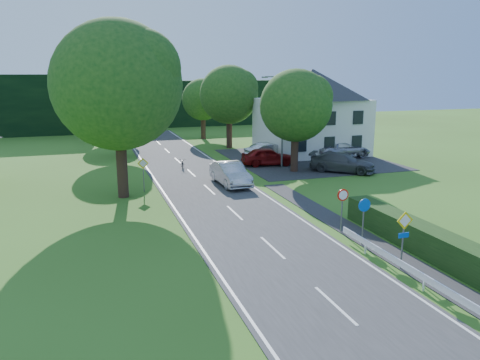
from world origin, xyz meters
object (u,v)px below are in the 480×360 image
object	(u,v)px
parked_car_silver_a	(271,151)
parked_car_silver_b	(342,149)
moving_car	(230,174)
parked_car_red	(268,156)
parasol	(291,150)
parked_car_grey	(342,162)
streetlight	(281,117)
motorcycle	(183,163)

from	to	relation	value
parked_car_silver_a	parked_car_silver_b	world-z (taller)	parked_car_silver_a
moving_car	parked_car_red	world-z (taller)	moving_car
moving_car	parked_car_red	xyz separation A→B (m)	(5.42, 6.19, -0.04)
parked_car_red	parasol	size ratio (longest dim) A/B	2.23
moving_car	parasol	bearing A→B (deg)	40.58
parked_car_red	parked_car_grey	size ratio (longest dim) A/B	0.86
parked_car_red	moving_car	bearing A→B (deg)	146.23
parked_car_red	streetlight	bearing A→B (deg)	-138.91
parked_car_silver_a	motorcycle	bearing A→B (deg)	91.69
parked_car_grey	parked_car_silver_a	bearing A→B (deg)	68.01
parked_car_silver_b	parasol	world-z (taller)	parasol
parked_car_red	parked_car_silver_a	xyz separation A→B (m)	(1.27, 2.41, 0.02)
moving_car	motorcycle	size ratio (longest dim) A/B	2.97
parked_car_grey	parked_car_silver_b	distance (m)	7.09
parked_car_red	parked_car_silver_b	world-z (taller)	parked_car_red
streetlight	parked_car_red	world-z (taller)	streetlight
parked_car_silver_b	parasol	size ratio (longest dim) A/B	2.70
parked_car_grey	parked_car_red	bearing A→B (deg)	87.29
motorcycle	parked_car_silver_a	bearing A→B (deg)	18.83
motorcycle	parked_car_grey	xyz separation A→B (m)	(12.55, -5.65, 0.34)
streetlight	moving_car	world-z (taller)	streetlight
streetlight	parked_car_grey	world-z (taller)	streetlight
parked_car_red	motorcycle	bearing A→B (deg)	89.90
motorcycle	parked_car_silver_b	world-z (taller)	parked_car_silver_b
parked_car_red	parked_car_grey	world-z (taller)	parked_car_red
moving_car	streetlight	bearing A→B (deg)	36.67
parasol	motorcycle	bearing A→B (deg)	-175.72
moving_car	parked_car_silver_a	world-z (taller)	moving_car
motorcycle	parked_car_red	xyz separation A→B (m)	(7.60, -1.01, 0.35)
streetlight	parasol	distance (m)	5.14
moving_car	parasol	xyz separation A→B (m)	(8.54, 8.00, 0.11)
parked_car_red	parked_car_silver_a	size ratio (longest dim) A/B	0.94
parked_car_grey	parked_car_silver_b	xyz separation A→B (m)	(3.53, 6.15, -0.00)
streetlight	motorcycle	world-z (taller)	streetlight
moving_car	parked_car_red	size ratio (longest dim) A/B	1.08
streetlight	moving_car	bearing A→B (deg)	-140.79
motorcycle	parked_car_silver_a	size ratio (longest dim) A/B	0.34
motorcycle	parked_car_silver_b	xyz separation A→B (m)	(16.08, 0.49, 0.34)
motorcycle	moving_car	bearing A→B (deg)	-63.33
parked_car_grey	parasol	bearing A→B (deg)	56.30
motorcycle	parasol	distance (m)	10.76
parked_car_grey	streetlight	bearing A→B (deg)	90.58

